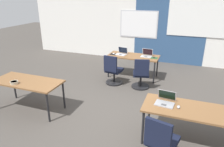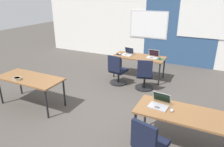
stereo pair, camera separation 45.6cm
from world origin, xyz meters
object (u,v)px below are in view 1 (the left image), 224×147
object	(u,v)px
laptop_far_left	(122,53)
chair_far_right	(141,76)
mouse_far_left	(114,54)
chair_far_left	(113,72)
snack_bowl	(14,82)
laptop_far_right	(147,55)
chair_near_right_inner	(161,145)
mouse_far_right	(154,57)
laptop_near_right_inner	(165,101)
desk_near_left	(27,83)
desk_near_right	(189,112)
desk_far_center	(133,57)
mouse_near_right_inner	(178,107)

from	to	relation	value
laptop_far_left	chair_far_right	size ratio (longest dim) A/B	0.41
mouse_far_left	chair_far_left	size ratio (longest dim) A/B	0.11
mouse_far_left	snack_bowl	distance (m)	3.22
laptop_far_right	chair_near_right_inner	bearing A→B (deg)	-71.78
mouse_far_right	snack_bowl	bearing A→B (deg)	-130.45
mouse_far_left	snack_bowl	world-z (taller)	snack_bowl
laptop_far_left	laptop_near_right_inner	bearing A→B (deg)	-47.91
desk_near_left	laptop_far_right	world-z (taller)	laptop_far_right
desk_near_right	desk_far_center	distance (m)	3.30
chair_near_right_inner	mouse_far_left	xyz separation A→B (m)	(-2.02, 3.43, 0.36)
laptop_far_left	laptop_far_right	world-z (taller)	same
chair_far_right	mouse_far_left	bearing A→B (deg)	-47.55
laptop_near_right_inner	chair_near_right_inner	world-z (taller)	laptop_near_right_inner
desk_near_left	mouse_far_left	world-z (taller)	mouse_far_left
chair_near_right_inner	snack_bowl	world-z (taller)	chair_near_right_inner
mouse_near_right_inner	laptop_far_left	xyz separation A→B (m)	(-1.95, 2.84, 0.03)
mouse_far_left	snack_bowl	xyz separation A→B (m)	(-1.26, -2.96, 0.01)
desk_near_left	chair_far_right	world-z (taller)	chair_far_right
laptop_near_right_inner	mouse_near_right_inner	bearing A→B (deg)	-13.45
desk_near_left	mouse_far_left	distance (m)	2.95
chair_near_right_inner	mouse_far_right	distance (m)	3.56
laptop_near_right_inner	mouse_far_left	world-z (taller)	laptop_near_right_inner
chair_far_right	desk_far_center	bearing A→B (deg)	-74.59
laptop_far_left	desk_near_left	bearing A→B (deg)	-105.67
mouse_far_right	snack_bowl	distance (m)	3.95
desk_near_right	mouse_far_right	xyz separation A→B (m)	(-1.09, 2.78, 0.08)
laptop_far_right	chair_far_right	xyz separation A→B (m)	(0.03, -0.83, -0.39)
chair_near_right_inner	chair_far_left	world-z (taller)	same
desk_near_right	desk_near_left	bearing A→B (deg)	180.00
desk_near_left	desk_near_right	world-z (taller)	same
laptop_near_right_inner	mouse_far_left	bearing A→B (deg)	132.53
desk_near_left	mouse_far_left	bearing A→B (deg)	67.93
chair_near_right_inner	mouse_far_left	distance (m)	4.00
mouse_near_right_inner	laptop_near_right_inner	bearing A→B (deg)	160.21
laptop_far_right	snack_bowl	bearing A→B (deg)	-123.71
laptop_far_left	desk_near_right	bearing A→B (deg)	-42.46
chair_near_right_inner	mouse_near_right_inner	bearing A→B (deg)	-91.80
desk_far_center	mouse_far_left	xyz separation A→B (m)	(-0.64, -0.06, 0.08)
desk_near_left	desk_far_center	xyz separation A→B (m)	(1.75, 2.80, 0.00)
snack_bowl	mouse_far_right	bearing A→B (deg)	49.55
mouse_near_right_inner	laptop_far_right	world-z (taller)	laptop_far_right
chair_far_left	chair_far_right	bearing A→B (deg)	-173.56
chair_near_right_inner	desk_far_center	bearing A→B (deg)	-54.58
mouse_near_right_inner	mouse_far_left	distance (m)	3.54
desk_near_left	laptop_far_right	size ratio (longest dim) A/B	4.63
laptop_far_left	chair_far_right	distance (m)	1.20
laptop_far_left	desk_far_center	bearing A→B (deg)	9.49
mouse_far_left	laptop_far_left	bearing A→B (deg)	15.39
desk_near_left	mouse_far_left	xyz separation A→B (m)	(1.11, 2.74, 0.08)
desk_near_left	desk_near_right	distance (m)	3.50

